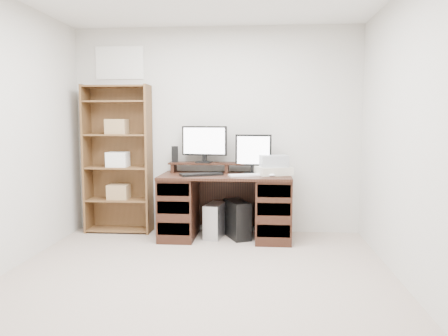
# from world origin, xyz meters

# --- Properties ---
(room) EXTENTS (3.54, 4.04, 2.54)m
(room) POSITION_xyz_m (-0.00, 0.00, 1.25)
(room) COLOR #AE9B8C
(room) RESTS_ON ground
(desk) EXTENTS (1.50, 0.70, 0.75)m
(desk) POSITION_xyz_m (0.14, 1.64, 0.39)
(desk) COLOR black
(desk) RESTS_ON ground
(riser_shelf) EXTENTS (1.40, 0.22, 0.12)m
(riser_shelf) POSITION_xyz_m (0.14, 1.85, 0.84)
(riser_shelf) COLOR black
(riser_shelf) RESTS_ON desk
(monitor_wide) EXTENTS (0.55, 0.17, 0.44)m
(monitor_wide) POSITION_xyz_m (-0.13, 1.83, 1.11)
(monitor_wide) COLOR black
(monitor_wide) RESTS_ON riser_shelf
(monitor_small) EXTENTS (0.42, 0.17, 0.46)m
(monitor_small) POSITION_xyz_m (0.46, 1.75, 1.00)
(monitor_small) COLOR black
(monitor_small) RESTS_ON desk
(speaker) EXTENTS (0.09, 0.09, 0.19)m
(speaker) POSITION_xyz_m (-0.50, 1.87, 0.97)
(speaker) COLOR black
(speaker) RESTS_ON riser_shelf
(keyboard_black) EXTENTS (0.50, 0.34, 0.03)m
(keyboard_black) POSITION_xyz_m (-0.12, 1.54, 0.76)
(keyboard_black) COLOR black
(keyboard_black) RESTS_ON desk
(keyboard_white) EXTENTS (0.42, 0.26, 0.02)m
(keyboard_white) POSITION_xyz_m (0.39, 1.55, 0.76)
(keyboard_white) COLOR white
(keyboard_white) RESTS_ON desk
(mouse) EXTENTS (0.08, 0.06, 0.03)m
(mouse) POSITION_xyz_m (0.67, 1.51, 0.77)
(mouse) COLOR white
(mouse) RESTS_ON desk
(printer) EXTENTS (0.46, 0.40, 0.09)m
(printer) POSITION_xyz_m (0.70, 1.67, 0.80)
(printer) COLOR beige
(printer) RESTS_ON desk
(basket) EXTENTS (0.35, 0.28, 0.13)m
(basket) POSITION_xyz_m (0.70, 1.67, 0.91)
(basket) COLOR #959A9F
(basket) RESTS_ON printer
(tower_silver) EXTENTS (0.25, 0.43, 0.40)m
(tower_silver) POSITION_xyz_m (0.02, 1.67, 0.20)
(tower_silver) COLOR #ACAEB3
(tower_silver) RESTS_ON ground
(tower_black) EXTENTS (0.35, 0.48, 0.44)m
(tower_black) POSITION_xyz_m (0.28, 1.67, 0.22)
(tower_black) COLOR black
(tower_black) RESTS_ON ground
(bookshelf) EXTENTS (0.80, 0.30, 1.80)m
(bookshelf) POSITION_xyz_m (-1.20, 1.86, 0.92)
(bookshelf) COLOR brown
(bookshelf) RESTS_ON ground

